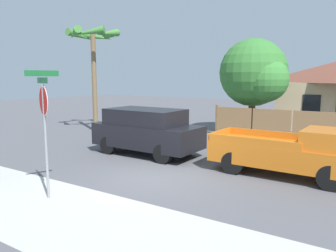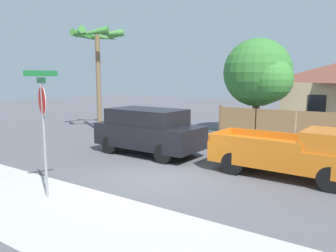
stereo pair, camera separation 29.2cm
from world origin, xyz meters
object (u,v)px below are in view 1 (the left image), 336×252
at_px(stop_sign, 44,112).
at_px(red_suv, 147,130).
at_px(oak_tree, 256,74).
at_px(orange_pickup, 292,152).
at_px(palm_tree, 93,43).

bearing_deg(stop_sign, red_suv, 120.48).
xyz_separation_m(oak_tree, orange_pickup, (3.79, -7.64, -2.63)).
xyz_separation_m(orange_pickup, stop_sign, (-5.10, -5.63, 1.53)).
bearing_deg(palm_tree, stop_sign, -51.22).
relative_size(palm_tree, red_suv, 1.31).
height_order(red_suv, orange_pickup, red_suv).
xyz_separation_m(oak_tree, stop_sign, (-1.31, -13.27, -1.11)).
bearing_deg(stop_sign, palm_tree, 150.79).
xyz_separation_m(oak_tree, red_suv, (-2.15, -7.63, -2.41)).
distance_m(oak_tree, palm_tree, 9.70).
bearing_deg(oak_tree, orange_pickup, -63.60).
bearing_deg(orange_pickup, stop_sign, -130.60).
height_order(orange_pickup, stop_sign, stop_sign).
bearing_deg(oak_tree, red_suv, -105.71).
distance_m(red_suv, orange_pickup, 5.95).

